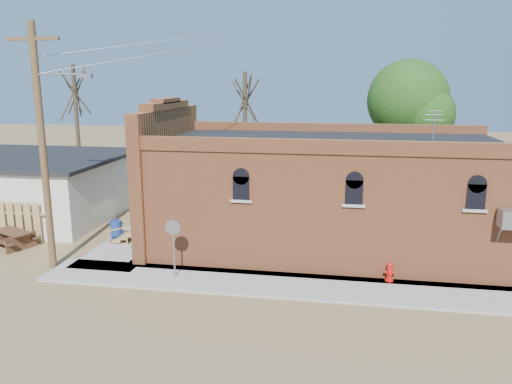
% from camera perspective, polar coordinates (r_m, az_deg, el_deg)
% --- Properties ---
extents(ground, '(120.00, 120.00, 0.00)m').
position_cam_1_polar(ground, '(16.94, 0.40, -11.72)').
color(ground, olive).
rests_on(ground, ground).
extents(sidewalk_south, '(19.00, 2.20, 0.08)m').
position_cam_1_polar(sidewalk_south, '(17.59, 5.80, -10.70)').
color(sidewalk_south, '#9E9991').
rests_on(sidewalk_south, ground).
extents(sidewalk_west, '(2.60, 10.00, 0.08)m').
position_cam_1_polar(sidewalk_west, '(24.01, -12.23, -4.50)').
color(sidewalk_west, '#9E9991').
rests_on(sidewalk_west, ground).
extents(brick_bar, '(16.40, 7.97, 6.30)m').
position_cam_1_polar(brick_bar, '(21.26, 7.21, -0.11)').
color(brick_bar, '#B25F36').
rests_on(brick_bar, ground).
extents(utility_pole, '(3.12, 0.26, 9.00)m').
position_cam_1_polar(utility_pole, '(19.71, -23.11, 5.17)').
color(utility_pole, '#4A2F1D').
rests_on(utility_pole, ground).
extents(tree_bare_near, '(2.80, 2.80, 7.65)m').
position_cam_1_polar(tree_bare_near, '(28.79, -1.27, 10.56)').
color(tree_bare_near, '#453A27').
rests_on(tree_bare_near, ground).
extents(tree_bare_far, '(2.80, 2.80, 8.16)m').
position_cam_1_polar(tree_bare_far, '(33.58, -20.03, 10.78)').
color(tree_bare_far, '#453A27').
rests_on(tree_bare_far, ground).
extents(tree_leafy, '(4.40, 4.40, 8.15)m').
position_cam_1_polar(tree_leafy, '(28.96, 16.97, 9.98)').
color(tree_leafy, '#453A27').
rests_on(tree_leafy, ground).
extents(fire_hydrant, '(0.39, 0.36, 0.69)m').
position_cam_1_polar(fire_hydrant, '(18.34, 15.02, -8.81)').
color(fire_hydrant, red).
rests_on(fire_hydrant, sidewalk_south).
extents(stop_sign, '(0.59, 0.09, 2.17)m').
position_cam_1_polar(stop_sign, '(17.84, -9.43, -4.62)').
color(stop_sign, gray).
rests_on(stop_sign, sidewalk_south).
extents(trash_barrel, '(0.52, 0.52, 0.79)m').
position_cam_1_polar(trash_barrel, '(23.24, -15.66, -4.13)').
color(trash_barrel, navy).
rests_on(trash_barrel, sidewalk_west).
extents(picnic_table, '(2.15, 1.93, 0.74)m').
position_cam_1_polar(picnic_table, '(23.72, -26.04, -4.61)').
color(picnic_table, '#4A2E1D').
rests_on(picnic_table, ground).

